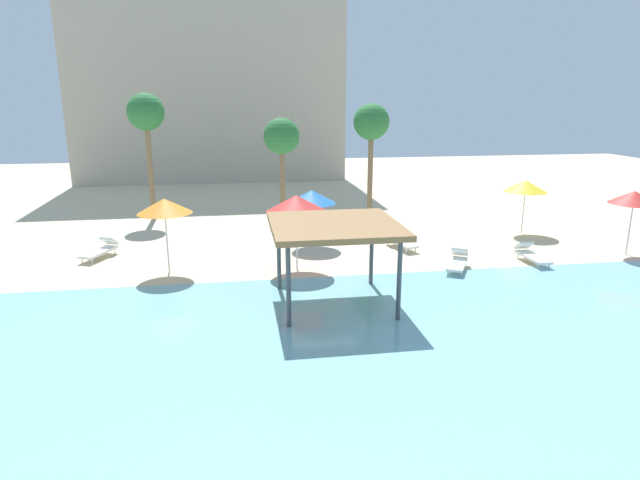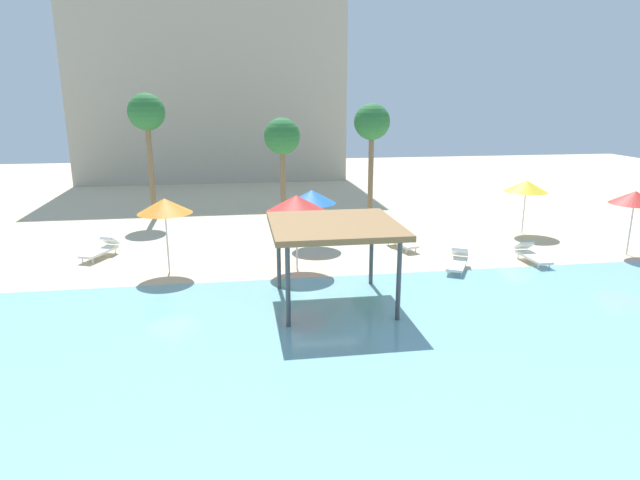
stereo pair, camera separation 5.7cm
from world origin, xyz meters
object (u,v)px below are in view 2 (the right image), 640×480
Objects in this scene: palm_tree_2 at (282,138)px; palm_tree_1 at (372,124)px; beach_umbrella_yellow_3 at (526,186)px; lounge_chair_3 at (458,261)px; lounge_chair_2 at (101,249)px; shade_pavilion at (334,228)px; beach_umbrella_blue_2 at (312,197)px; beach_umbrella_red_1 at (296,204)px; lounge_chair_0 at (532,255)px; beach_umbrella_red_0 at (635,198)px; lounge_chair_1 at (400,240)px; palm_tree_0 at (147,115)px; beach_umbrella_orange_4 at (165,206)px.

palm_tree_1 is at bearing -5.51° from palm_tree_2.
palm_tree_1 is 4.78m from palm_tree_2.
lounge_chair_3 is at bearing -137.37° from beach_umbrella_yellow_3.
shade_pavilion is at bearing 76.31° from lounge_chair_2.
palm_tree_1 is (3.97, 5.37, 2.78)m from beach_umbrella_blue_2.
beach_umbrella_red_1 is 1.51× the size of lounge_chair_0.
palm_tree_2 is at bearing 97.25° from beach_umbrella_blue_2.
beach_umbrella_red_0 is at bearing -44.79° from palm_tree_1.
shade_pavilion is 12.95m from palm_tree_2.
beach_umbrella_red_0 is 9.64m from lounge_chair_1.
palm_tree_0 is (-17.98, 6.01, 3.17)m from beach_umbrella_yellow_3.
lounge_chair_1 is at bearing -166.43° from beach_umbrella_yellow_3.
beach_umbrella_yellow_3 is (-2.47, 4.06, -0.12)m from beach_umbrella_red_0.
lounge_chair_3 is at bearing 5.74° from lounge_chair_1.
palm_tree_2 is at bearing -120.59° from lounge_chair_3.
beach_umbrella_red_1 reaches higher than lounge_chair_3.
lounge_chair_2 is (-7.75, 2.88, -2.23)m from beach_umbrella_red_1.
beach_umbrella_yellow_3 is 5.33m from lounge_chair_0.
beach_umbrella_yellow_3 is 1.30× the size of lounge_chair_2.
beach_umbrella_red_1 reaches higher than beach_umbrella_red_0.
palm_tree_2 reaches higher than lounge_chair_3.
palm_tree_1 reaches higher than beach_umbrella_blue_2.
beach_umbrella_red_0 is 18.64m from beach_umbrella_orange_4.
shade_pavilion is 9.35m from lounge_chair_0.
palm_tree_0 is (-7.64, 6.65, 3.28)m from beach_umbrella_blue_2.
beach_umbrella_yellow_3 is at bearing 88.39° from lounge_chair_1.
lounge_chair_2 is at bearing -107.64° from lounge_chair_1.
beach_umbrella_red_0 reaches higher than lounge_chair_3.
beach_umbrella_blue_2 is 1.25× the size of lounge_chair_1.
shade_pavilion is 1.57× the size of beach_umbrella_blue_2.
beach_umbrella_red_0 is 21.91m from lounge_chair_2.
beach_umbrella_red_1 is 12.28m from palm_tree_0.
beach_umbrella_yellow_3 is 0.48× the size of palm_tree_2.
beach_umbrella_red_0 is at bearing -26.20° from palm_tree_0.
beach_umbrella_blue_2 is (1.04, 3.29, -0.37)m from beach_umbrella_red_1.
palm_tree_2 reaches higher than beach_umbrella_red_0.
beach_umbrella_yellow_3 is 0.42× the size of palm_tree_1.
lounge_chair_0 is 19.73m from palm_tree_0.
beach_umbrella_yellow_3 is at bearing 121.36° from beach_umbrella_red_0.
beach_umbrella_red_1 is 1.16× the size of beach_umbrella_blue_2.
beach_umbrella_orange_4 is 13.05m from palm_tree_1.
beach_umbrella_blue_2 is at bearing -119.45° from lounge_chair_1.
palm_tree_1 is (4.24, 12.36, 2.50)m from shade_pavilion.
shade_pavilion reaches higher than lounge_chair_0.
beach_umbrella_orange_4 reaches higher than beach_umbrella_red_0.
palm_tree_0 is at bearing 138.94° from beach_umbrella_blue_2.
palm_tree_1 is at bearing 162.72° from lounge_chair_1.
beach_umbrella_blue_2 is at bearing -176.43° from beach_umbrella_yellow_3.
palm_tree_2 is at bearing 154.95° from beach_umbrella_yellow_3.
palm_tree_1 is at bearing 53.57° from beach_umbrella_blue_2.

